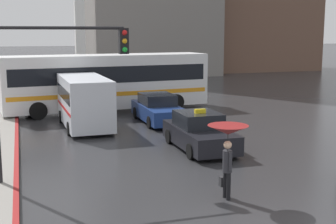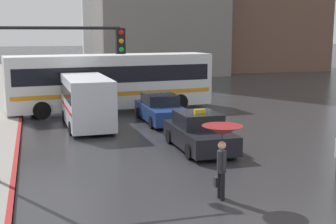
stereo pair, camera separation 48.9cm
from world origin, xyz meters
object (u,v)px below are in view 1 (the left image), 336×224
object	(u,v)px
ambulance_van	(84,100)
traffic_light	(54,68)
taxi	(199,133)
city_bus	(107,80)
pedestrian_with_umbrella	(228,138)
sedan_red	(158,109)

from	to	relation	value
ambulance_van	traffic_light	bearing A→B (deg)	75.38
taxi	city_bus	world-z (taller)	city_bus
taxi	city_bus	bearing A→B (deg)	-79.63
city_bus	pedestrian_with_umbrella	size ratio (longest dim) A/B	5.76
taxi	traffic_light	bearing A→B (deg)	24.21
taxi	city_bus	xyz separation A→B (m)	(-1.85, 10.10, 1.18)
ambulance_van	traffic_light	distance (m)	8.78
ambulance_van	traffic_light	size ratio (longest dim) A/B	1.07
ambulance_van	city_bus	bearing A→B (deg)	-115.19
sedan_red	city_bus	bearing A→B (deg)	-65.40
ambulance_van	sedan_red	bearing A→B (deg)	-177.25
sedan_red	taxi	bearing A→B (deg)	89.58
taxi	sedan_red	bearing A→B (deg)	-90.42
city_bus	pedestrian_with_umbrella	xyz separation A→B (m)	(0.50, -15.65, -0.09)
pedestrian_with_umbrella	traffic_light	distance (m)	5.60
sedan_red	traffic_light	world-z (taller)	traffic_light
taxi	traffic_light	distance (m)	6.93
traffic_light	city_bus	bearing A→B (deg)	72.95
pedestrian_with_umbrella	ambulance_van	bearing A→B (deg)	11.65
taxi	ambulance_van	size ratio (longest dim) A/B	0.78
pedestrian_with_umbrella	sedan_red	bearing A→B (deg)	-7.53
ambulance_van	city_bus	size ratio (longest dim) A/B	0.44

